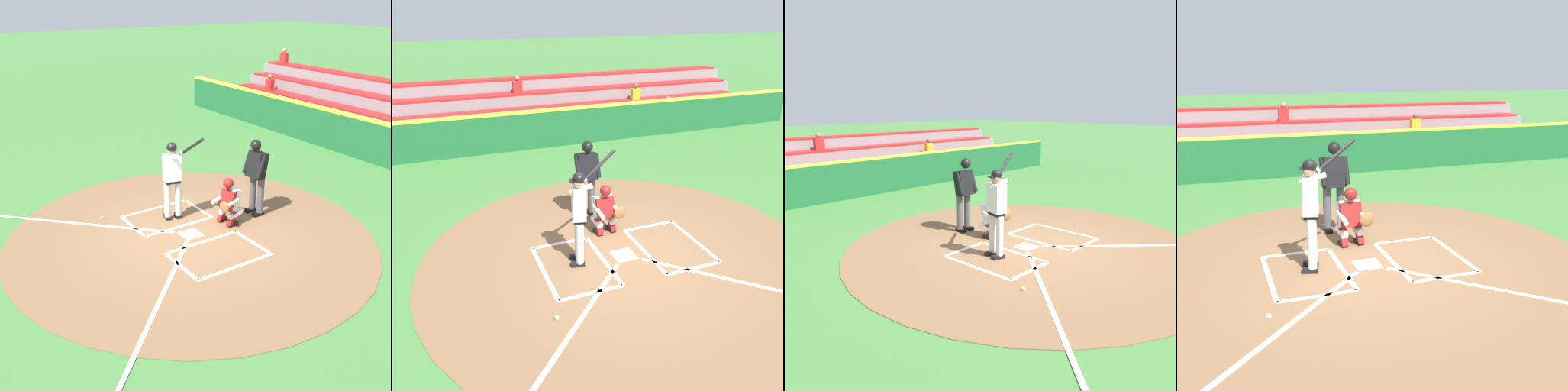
# 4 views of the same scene
# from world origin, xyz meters

# --- Properties ---
(ground_plane) EXTENTS (120.00, 120.00, 0.00)m
(ground_plane) POSITION_xyz_m (0.00, 0.00, 0.00)
(ground_plane) COLOR #427A38
(dirt_circle) EXTENTS (8.00, 8.00, 0.01)m
(dirt_circle) POSITION_xyz_m (0.00, 0.00, 0.01)
(dirt_circle) COLOR brown
(dirt_circle) RESTS_ON ground
(home_plate_and_chalk) EXTENTS (7.93, 4.91, 0.01)m
(home_plate_and_chalk) POSITION_xyz_m (0.00, 0.88, 0.01)
(home_plate_and_chalk) COLOR white
(home_plate_and_chalk) RESTS_ON dirt_circle
(batter) EXTENTS (1.05, 0.54, 2.13)m
(batter) POSITION_xyz_m (0.90, -0.11, 1.10)
(batter) COLOR silver
(batter) RESTS_ON ground
(catcher) EXTENTS (0.63, 0.61, 1.13)m
(catcher) POSITION_xyz_m (-0.02, -1.01, 0.59)
(catcher) COLOR black
(catcher) RESTS_ON ground
(plate_umpire) EXTENTS (0.58, 0.41, 1.86)m
(plate_umpire) POSITION_xyz_m (0.08, -1.88, 1.08)
(plate_umpire) COLOR #4C4C51
(plate_umpire) RESTS_ON ground
(baseball) EXTENTS (0.07, 0.07, 0.07)m
(baseball) POSITION_xyz_m (1.81, 1.31, 0.04)
(baseball) COLOR white
(baseball) RESTS_ON ground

